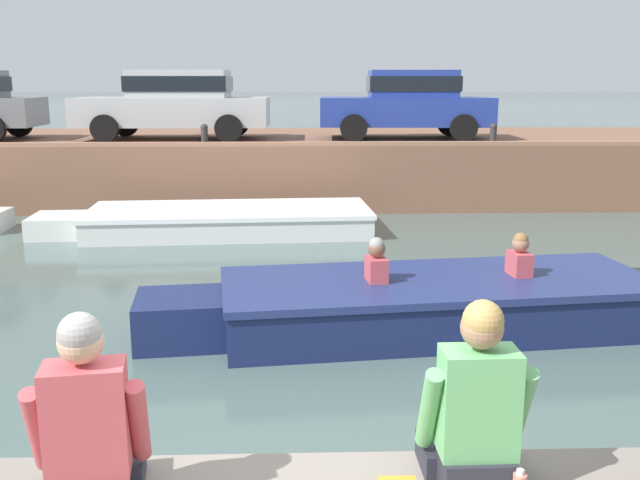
% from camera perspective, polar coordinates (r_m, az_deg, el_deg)
% --- Properties ---
extents(ground_plane, '(400.00, 400.00, 0.00)m').
position_cam_1_polar(ground_plane, '(9.40, -2.54, -4.07)').
color(ground_plane, '#4C605B').
extents(far_quay_wall, '(60.00, 6.00, 1.40)m').
position_cam_1_polar(far_quay_wall, '(17.67, -2.26, 6.08)').
color(far_quay_wall, brown).
rests_on(far_quay_wall, ground).
extents(far_wall_coping, '(60.00, 0.24, 0.08)m').
position_cam_1_polar(far_wall_coping, '(14.73, -2.35, 7.69)').
color(far_wall_coping, '#9F6C52').
rests_on(far_wall_coping, far_quay_wall).
extents(boat_moored_central_white, '(6.10, 2.30, 0.45)m').
position_cam_1_polar(boat_moored_central_white, '(13.06, -8.28, 1.54)').
color(boat_moored_central_white, white).
rests_on(boat_moored_central_white, ground).
extents(motorboat_passing, '(5.81, 2.26, 1.06)m').
position_cam_1_polar(motorboat_passing, '(7.97, 7.82, -5.06)').
color(motorboat_passing, navy).
rests_on(motorboat_passing, ground).
extents(car_left_inner_silver, '(4.32, 2.05, 1.54)m').
position_cam_1_polar(car_left_inner_silver, '(16.77, -11.44, 10.81)').
color(car_left_inner_silver, '#B7BABC').
rests_on(car_left_inner_silver, far_quay_wall).
extents(car_centre_blue, '(3.95, 2.12, 1.54)m').
position_cam_1_polar(car_centre_blue, '(16.74, 7.01, 10.95)').
color(car_centre_blue, '#233893').
rests_on(car_centre_blue, far_quay_wall).
extents(mooring_bollard_mid, '(0.15, 0.15, 0.44)m').
position_cam_1_polar(mooring_bollard_mid, '(14.96, -9.23, 8.38)').
color(mooring_bollard_mid, '#2D2B28').
rests_on(mooring_bollard_mid, far_quay_wall).
extents(mooring_bollard_east, '(0.15, 0.15, 0.44)m').
position_cam_1_polar(mooring_bollard_east, '(15.40, 13.70, 8.30)').
color(mooring_bollard_east, '#2D2B28').
rests_on(mooring_bollard_east, far_quay_wall).
extents(person_seated_left, '(0.57, 0.57, 0.96)m').
position_cam_1_polar(person_seated_left, '(3.51, -17.98, -14.51)').
color(person_seated_left, '#282833').
rests_on(person_seated_left, near_quay).
extents(person_seated_right, '(0.53, 0.53, 0.96)m').
position_cam_1_polar(person_seated_right, '(3.59, 12.28, -13.56)').
color(person_seated_right, '#282833').
rests_on(person_seated_right, near_quay).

